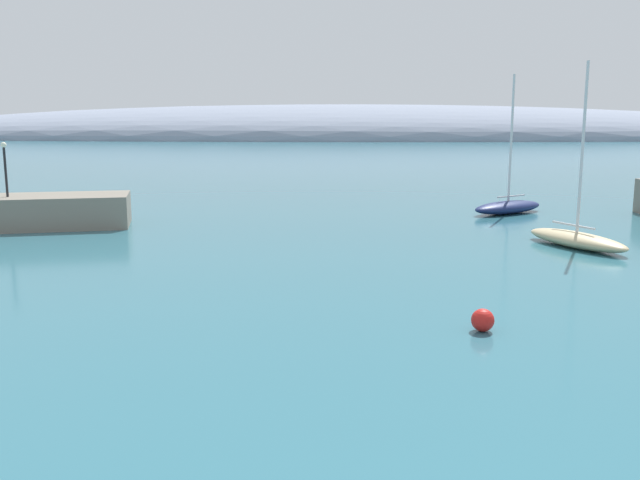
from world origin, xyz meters
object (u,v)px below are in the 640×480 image
object	(u,v)px
sailboat_navy_outer_mooring	(508,206)
sailboat_sand_end_of_line	(577,238)
mooring_buoy_red	(483,320)
harbor_lamp_post	(5,162)

from	to	relation	value
sailboat_navy_outer_mooring	sailboat_sand_end_of_line	size ratio (longest dim) A/B	1.01
sailboat_sand_end_of_line	mooring_buoy_red	bearing A→B (deg)	-55.15
sailboat_sand_end_of_line	harbor_lamp_post	xyz separation A→B (m)	(-35.15, 5.34, 3.86)
sailboat_sand_end_of_line	harbor_lamp_post	world-z (taller)	sailboat_sand_end_of_line
sailboat_sand_end_of_line	harbor_lamp_post	distance (m)	35.76
sailboat_navy_outer_mooring	harbor_lamp_post	bearing A→B (deg)	-22.38
sailboat_sand_end_of_line	mooring_buoy_red	distance (m)	17.93
sailboat_navy_outer_mooring	harbor_lamp_post	distance (m)	35.91
sailboat_navy_outer_mooring	mooring_buoy_red	xyz separation A→B (m)	(-7.95, -29.82, -0.19)
sailboat_navy_outer_mooring	harbor_lamp_post	size ratio (longest dim) A/B	2.94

